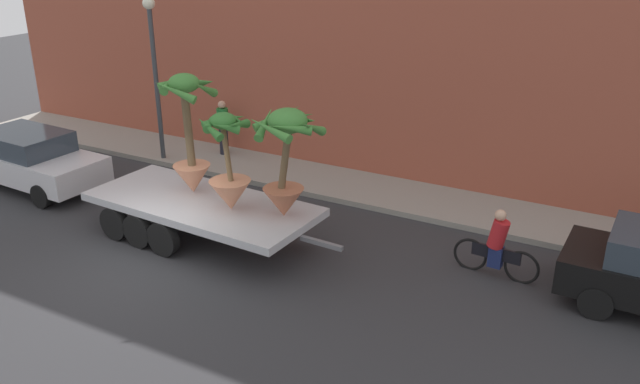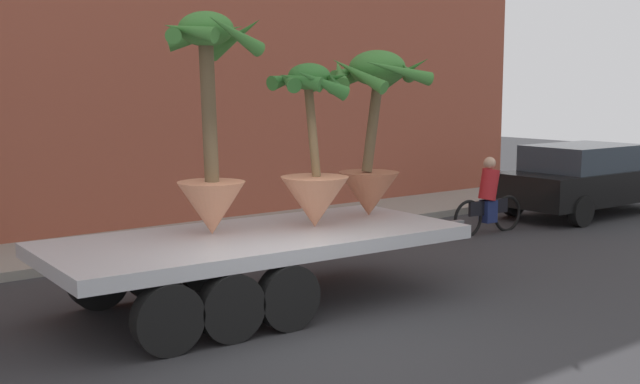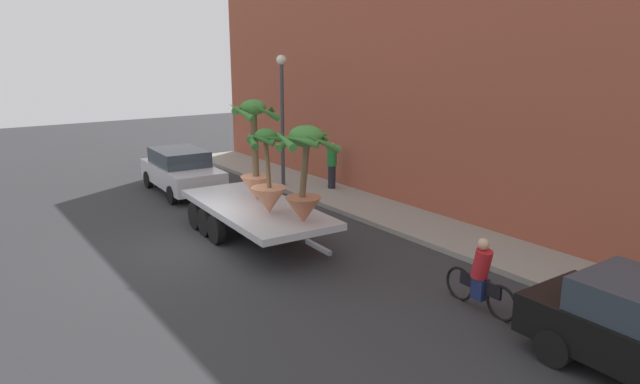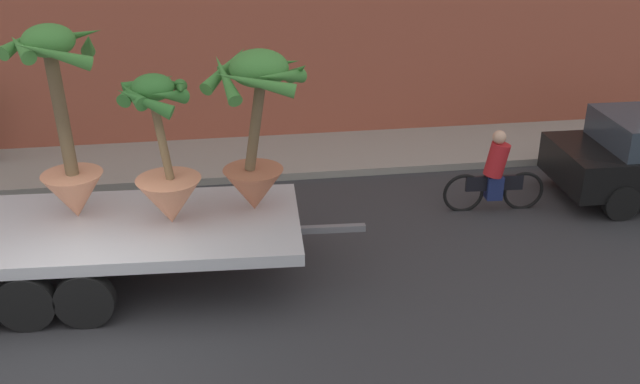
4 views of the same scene
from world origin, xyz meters
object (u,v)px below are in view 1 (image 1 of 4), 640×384
potted_palm_front (286,159)px  cyclist (497,247)px  pedestrian_near_gate (223,126)px  street_lamp (154,58)px  flatbed_trailer (194,207)px  potted_palm_rear (228,171)px  trailing_car (31,159)px  potted_palm_middle (189,139)px

potted_palm_front → cyclist: (4.27, 1.37, -1.64)m
pedestrian_near_gate → street_lamp: bearing=-139.7°
flatbed_trailer → potted_palm_rear: potted_palm_rear is taller
pedestrian_near_gate → potted_palm_front: bearing=-42.2°
flatbed_trailer → street_lamp: 6.10m
street_lamp → cyclist: bearing=-11.0°
cyclist → trailing_car: size_ratio=0.42×
flatbed_trailer → trailing_car: 6.05m
street_lamp → trailing_car: bearing=-119.0°
potted_palm_rear → street_lamp: size_ratio=0.46×
potted_palm_middle → potted_palm_front: potted_palm_middle is taller
potted_palm_middle → cyclist: size_ratio=1.54×
flatbed_trailer → street_lamp: (-4.20, 3.66, 2.47)m
potted_palm_rear → street_lamp: bearing=144.8°
cyclist → potted_palm_front: bearing=-162.2°
cyclist → street_lamp: size_ratio=0.38×
potted_palm_middle → street_lamp: size_ratio=0.59×
potted_palm_middle → cyclist: (6.94, 1.24, -1.64)m
flatbed_trailer → potted_palm_middle: potted_palm_middle is taller
pedestrian_near_gate → street_lamp: 2.89m
potted_palm_front → cyclist: potted_palm_front is taller
trailing_car → pedestrian_near_gate: (3.27, 4.53, 0.21)m
street_lamp → potted_palm_middle: bearing=-40.2°
trailing_car → cyclist: bearing=5.3°
trailing_car → pedestrian_near_gate: size_ratio=2.59×
potted_palm_middle → cyclist: potted_palm_middle is taller
pedestrian_near_gate → street_lamp: size_ratio=0.35×
flatbed_trailer → potted_palm_front: potted_palm_front is taller
pedestrian_near_gate → street_lamp: (-1.44, -1.22, 2.19)m
potted_palm_rear → cyclist: bearing=16.3°
cyclist → street_lamp: street_lamp is taller
potted_palm_front → flatbed_trailer: bearing=-175.9°
trailing_car → street_lamp: street_lamp is taller
cyclist → trailing_car: trailing_car is taller
potted_palm_rear → potted_palm_middle: bearing=163.7°
pedestrian_near_gate → street_lamp: street_lamp is taller
cyclist → pedestrian_near_gate: (-9.47, 3.34, 0.37)m
potted_palm_middle → trailing_car: bearing=179.5°
flatbed_trailer → potted_palm_middle: 1.59m
potted_palm_middle → street_lamp: bearing=139.8°
cyclist → flatbed_trailer: bearing=-167.0°
cyclist → pedestrian_near_gate: pedestrian_near_gate is taller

